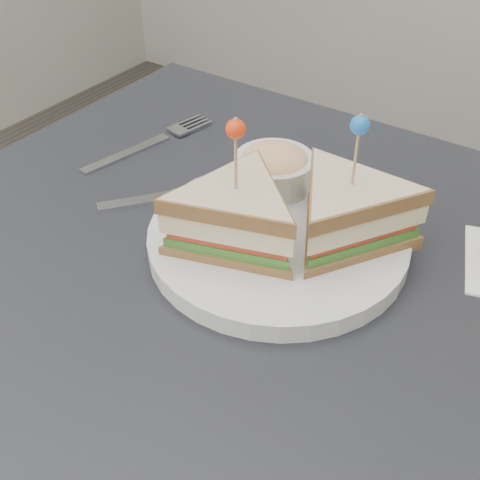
# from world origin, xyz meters

# --- Properties ---
(table) EXTENTS (0.80, 0.80, 0.75)m
(table) POSITION_xyz_m (0.00, 0.00, 0.67)
(table) COLOR black
(table) RESTS_ON ground
(plate_meal) EXTENTS (0.33, 0.33, 0.16)m
(plate_meal) POSITION_xyz_m (0.02, 0.08, 0.79)
(plate_meal) COLOR silver
(plate_meal) RESTS_ON table
(cutlery_fork) EXTENTS (0.06, 0.21, 0.01)m
(cutlery_fork) POSITION_xyz_m (-0.24, 0.17, 0.75)
(cutlery_fork) COLOR silver
(cutlery_fork) RESTS_ON table
(cutlery_knife) EXTENTS (0.15, 0.18, 0.01)m
(cutlery_knife) POSITION_xyz_m (-0.13, 0.09, 0.75)
(cutlery_knife) COLOR white
(cutlery_knife) RESTS_ON table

